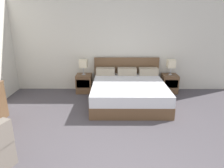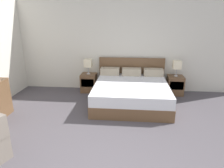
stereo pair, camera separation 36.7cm
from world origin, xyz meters
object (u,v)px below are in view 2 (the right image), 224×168
(bed, at_px, (131,92))
(nightstand_right, at_px, (175,85))
(table_lamp_left, at_px, (88,63))
(table_lamp_right, at_px, (177,65))
(nightstand_left, at_px, (89,83))

(bed, xyz_separation_m, nightstand_right, (1.28, 0.72, -0.02))
(bed, distance_m, table_lamp_left, 1.57)
(nightstand_right, height_order, table_lamp_right, table_lamp_right)
(table_lamp_left, relative_size, table_lamp_right, 1.00)
(nightstand_right, bearing_deg, bed, -150.69)
(table_lamp_right, bearing_deg, nightstand_right, -90.00)
(nightstand_right, xyz_separation_m, table_lamp_left, (-2.55, 0.00, 0.60))
(bed, bearing_deg, nightstand_left, 150.69)
(table_lamp_left, bearing_deg, nightstand_left, -90.00)
(nightstand_left, xyz_separation_m, table_lamp_right, (2.55, 0.00, 0.60))
(bed, bearing_deg, table_lamp_left, 150.64)
(nightstand_right, distance_m, table_lamp_left, 2.62)
(bed, height_order, table_lamp_left, bed)
(nightstand_right, height_order, table_lamp_left, table_lamp_left)
(nightstand_left, bearing_deg, nightstand_right, 0.00)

